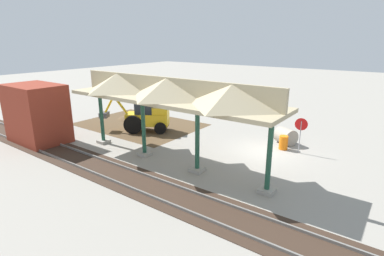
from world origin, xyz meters
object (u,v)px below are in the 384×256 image
stop_sign (301,128)px  traffic_barrel (283,143)px  backhoe (145,115)px  concrete_pipe (286,136)px  brick_utility_building (37,113)px

stop_sign → traffic_barrel: stop_sign is taller
stop_sign → backhoe: size_ratio=0.44×
backhoe → traffic_barrel: (-9.99, -2.35, -0.81)m
stop_sign → concrete_pipe: (1.28, -1.21, -1.07)m
stop_sign → concrete_pipe: stop_sign is taller
brick_utility_building → traffic_barrel: 16.63m
stop_sign → brick_utility_building: (15.27, 8.34, 0.36)m
stop_sign → concrete_pipe: 2.06m
stop_sign → concrete_pipe: size_ratio=1.40×
concrete_pipe → traffic_barrel: concrete_pipe is taller
concrete_pipe → traffic_barrel: size_ratio=1.79×
stop_sign → backhoe: backhoe is taller
backhoe → concrete_pipe: 10.36m
traffic_barrel → concrete_pipe: bearing=-76.8°
traffic_barrel → backhoe: bearing=13.2°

